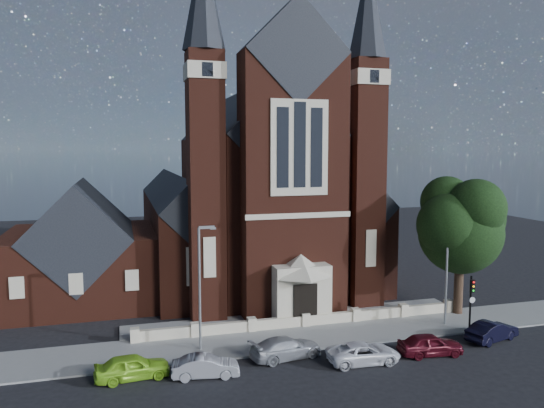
{
  "coord_description": "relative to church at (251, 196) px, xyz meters",
  "views": [
    {
      "loc": [
        -12.63,
        -28.81,
        12.91
      ],
      "look_at": [
        -0.92,
        12.0,
        8.49
      ],
      "focal_mm": 35.0,
      "sensor_mm": 36.0,
      "label": 1
    }
  ],
  "objects": [
    {
      "name": "traffic_signal",
      "position": [
        11.0,
        -20.52,
        -5.6
      ],
      "size": [
        0.28,
        0.42,
        4.0
      ],
      "color": "black",
      "rests_on": "ground"
    },
    {
      "name": "ground",
      "position": [
        0.0,
        -7.94,
        -8.19
      ],
      "size": [
        120.0,
        120.0,
        0.0
      ],
      "primitive_type": "plane",
      "color": "black",
      "rests_on": "ground"
    },
    {
      "name": "pavement_strip",
      "position": [
        0.0,
        -18.44,
        -8.19
      ],
      "size": [
        60.0,
        5.0,
        0.12
      ],
      "primitive_type": "cube",
      "color": "gray",
      "rests_on": "ground"
    },
    {
      "name": "car_lime_van",
      "position": [
        -12.29,
        -22.04,
        -7.48
      ],
      "size": [
        4.29,
        2.06,
        1.41
      ],
      "primitive_type": "imported",
      "rotation": [
        0.0,
        0.0,
        1.67
      ],
      "color": "#90D22A",
      "rests_on": "ground"
    },
    {
      "name": "car_silver_b",
      "position": [
        -3.07,
        -21.57,
        -7.52
      ],
      "size": [
        4.85,
        2.69,
        1.33
      ],
      "primitive_type": "imported",
      "rotation": [
        0.0,
        0.0,
        1.76
      ],
      "color": "#96989D",
      "rests_on": "ground"
    },
    {
      "name": "street_lamp_left",
      "position": [
        -7.91,
        -18.94,
        -3.59
      ],
      "size": [
        1.16,
        0.22,
        8.09
      ],
      "color": "gray",
      "rests_on": "ground"
    },
    {
      "name": "church",
      "position": [
        0.0,
        0.0,
        0.0
      ],
      "size": [
        20.01,
        34.9,
        29.2
      ],
      "color": "#491E13",
      "rests_on": "ground"
    },
    {
      "name": "street_tree",
      "position": [
        12.6,
        -17.23,
        -1.23
      ],
      "size": [
        6.4,
        6.6,
        10.7
      ],
      "color": "black",
      "rests_on": "ground"
    },
    {
      "name": "car_navy",
      "position": [
        11.2,
        -22.55,
        -7.51
      ],
      "size": [
        4.32,
        2.56,
        1.35
      ],
      "primitive_type": "imported",
      "rotation": [
        0.0,
        0.0,
        1.87
      ],
      "color": "black",
      "rests_on": "ground"
    },
    {
      "name": "car_dark_red",
      "position": [
        5.78,
        -23.6,
        -7.49
      ],
      "size": [
        4.21,
        2.07,
        1.38
      ],
      "primitive_type": "imported",
      "rotation": [
        0.0,
        0.0,
        1.46
      ],
      "color": "#520E19",
      "rests_on": "ground"
    },
    {
      "name": "car_white_suv",
      "position": [
        1.22,
        -23.56,
        -7.56
      ],
      "size": [
        4.56,
        2.26,
        1.24
      ],
      "primitive_type": "imported",
      "rotation": [
        0.0,
        0.0,
        1.53
      ],
      "color": "white",
      "rests_on": "ground"
    },
    {
      "name": "street_lamp_right",
      "position": [
        10.09,
        -18.94,
        -3.59
      ],
      "size": [
        1.16,
        0.22,
        8.09
      ],
      "color": "gray",
      "rests_on": "ground"
    },
    {
      "name": "parish_hall",
      "position": [
        -16.0,
        -4.94,
        -4.17
      ],
      "size": [
        12.0,
        12.2,
        10.24
      ],
      "color": "#491E13",
      "rests_on": "ground"
    },
    {
      "name": "car_silver_a",
      "position": [
        -8.29,
        -22.92,
        -7.56
      ],
      "size": [
        3.94,
        1.79,
        1.25
      ],
      "primitive_type": "imported",
      "rotation": [
        0.0,
        0.0,
        1.45
      ],
      "color": "#919298",
      "rests_on": "ground"
    },
    {
      "name": "forecourt_wall",
      "position": [
        0.0,
        -16.44,
        -8.19
      ],
      "size": [
        24.0,
        0.4,
        0.9
      ],
      "primitive_type": "cube",
      "color": "beige",
      "rests_on": "ground"
    },
    {
      "name": "forecourt_paving",
      "position": [
        0.0,
        -14.44,
        -8.19
      ],
      "size": [
        26.0,
        3.0,
        0.14
      ],
      "primitive_type": "cube",
      "color": "gray",
      "rests_on": "ground"
    }
  ]
}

